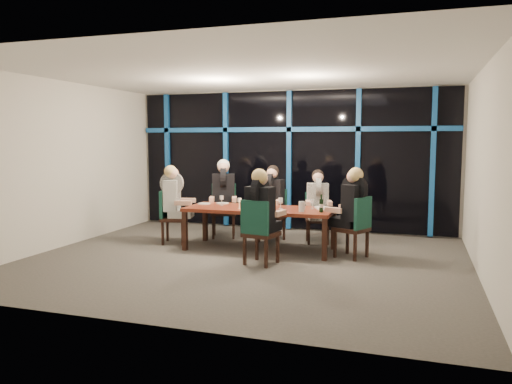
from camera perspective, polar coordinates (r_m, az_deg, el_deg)
room at (r=7.93m, az=-1.35°, el=6.59°), size 7.04×7.00×3.02m
window_wall at (r=10.74m, az=3.93°, el=3.89°), size 6.86×0.43×2.94m
dining_table at (r=8.78m, az=0.41°, el=-2.26°), size 2.60×1.00×0.75m
chair_far_left at (r=10.04m, az=-3.71°, el=-1.75°), size 0.63×0.63×1.06m
chair_far_mid at (r=9.63m, az=2.00°, el=-2.29°), size 0.51×0.51×0.99m
chair_far_right at (r=9.52m, az=7.00°, el=-2.59°), size 0.55×0.55×0.94m
chair_end_left at (r=9.49m, az=-9.82°, el=-2.47°), size 0.57×0.57×1.00m
chair_end_right at (r=8.33m, az=11.39°, el=-3.61°), size 0.63×0.63×1.02m
chair_near_mid at (r=7.72m, az=0.28°, el=-4.24°), size 0.56×0.56×1.02m
diner_far_left at (r=9.90m, az=-3.74°, el=0.58°), size 0.64×0.72×1.03m
diner_far_mid at (r=9.51m, az=1.81°, el=-0.01°), size 0.52×0.64×0.97m
diner_far_right at (r=9.40m, az=7.08°, el=-0.40°), size 0.55×0.64×0.92m
diner_end_left at (r=9.42m, az=-9.36°, el=-0.09°), size 0.67×0.57×0.98m
diner_end_right at (r=8.32m, az=10.94°, el=-0.81°), size 0.70×0.64×0.99m
diner_near_mid at (r=7.73m, az=0.60°, el=-1.19°), size 0.56×0.68×1.00m
plate_far_left at (r=9.37m, az=-3.86°, el=-1.28°), size 0.24×0.24×0.01m
plate_far_mid at (r=9.01m, az=0.46°, el=-1.56°), size 0.24×0.24×0.01m
plate_far_right at (r=8.86m, az=7.42°, el=-1.74°), size 0.24×0.24×0.01m
plate_end_left at (r=9.34m, az=-5.96°, el=-1.32°), size 0.24×0.24×0.01m
plate_end_right at (r=8.65m, az=7.73°, el=-1.93°), size 0.24×0.24×0.01m
plate_near_mid at (r=8.25m, az=2.52°, el=-2.26°), size 0.24×0.24×0.01m
wine_bottle at (r=8.29m, az=7.46°, el=-1.52°), size 0.07×0.07×0.30m
water_pitcher at (r=8.30m, az=5.24°, el=-1.67°), size 0.11×0.10×0.18m
tea_light at (r=8.55m, az=-0.80°, el=-1.91°), size 0.05×0.05×0.03m
wine_glass_a at (r=8.69m, az=-1.91°, el=-1.01°), size 0.07×0.07×0.18m
wine_glass_b at (r=8.85m, az=1.86°, el=-0.94°), size 0.07×0.07×0.17m
wine_glass_c at (r=8.67m, az=2.83°, el=-1.00°), size 0.07×0.07×0.19m
wine_glass_d at (r=9.10m, az=-3.95°, el=-0.72°), size 0.07×0.07×0.18m
wine_glass_e at (r=8.68m, az=6.45°, el=-1.14°), size 0.06×0.06×0.16m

